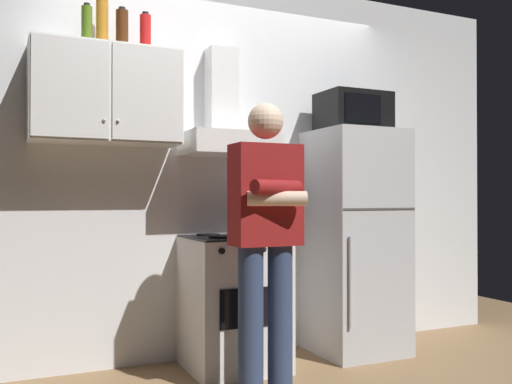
{
  "coord_description": "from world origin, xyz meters",
  "views": [
    {
      "loc": [
        -1.43,
        -3.16,
        1.11
      ],
      "look_at": [
        0.0,
        0.0,
        1.15
      ],
      "focal_mm": 39.33,
      "sensor_mm": 36.0,
      "label": 1
    }
  ],
  "objects_px": {
    "bottle_soda_red": "(145,33)",
    "person_standing": "(266,236)",
    "refrigerator": "(355,241)",
    "bottle_liquor_amber": "(102,23)",
    "stove_oven": "(233,302)",
    "range_hood": "(226,127)",
    "upper_cabinet": "(106,95)",
    "microwave": "(353,112)",
    "bottle_rum_dark": "(122,29)",
    "cooking_pot": "(259,225)",
    "bottle_olive_oil": "(87,25)"
  },
  "relations": [
    {
      "from": "upper_cabinet",
      "to": "microwave",
      "type": "bearing_deg",
      "value": -3.48
    },
    {
      "from": "upper_cabinet",
      "to": "refrigerator",
      "type": "xyz_separation_m",
      "value": [
        1.75,
        -0.12,
        -0.95
      ]
    },
    {
      "from": "microwave",
      "to": "bottle_rum_dark",
      "type": "distance_m",
      "value": 1.71
    },
    {
      "from": "bottle_olive_oil",
      "to": "bottle_rum_dark",
      "type": "relative_size",
      "value": 0.95
    },
    {
      "from": "bottle_liquor_amber",
      "to": "range_hood",
      "type": "bearing_deg",
      "value": -2.7
    },
    {
      "from": "cooking_pot",
      "to": "bottle_soda_red",
      "type": "height_order",
      "value": "bottle_soda_red"
    },
    {
      "from": "stove_oven",
      "to": "range_hood",
      "type": "bearing_deg",
      "value": 90.0
    },
    {
      "from": "stove_oven",
      "to": "refrigerator",
      "type": "xyz_separation_m",
      "value": [
        0.95,
        0.0,
        0.37
      ]
    },
    {
      "from": "range_hood",
      "to": "person_standing",
      "type": "relative_size",
      "value": 0.46
    },
    {
      "from": "upper_cabinet",
      "to": "bottle_liquor_amber",
      "type": "xyz_separation_m",
      "value": [
        -0.02,
        0.04,
        0.45
      ]
    },
    {
      "from": "person_standing",
      "to": "upper_cabinet",
      "type": "bearing_deg",
      "value": 135.74
    },
    {
      "from": "bottle_soda_red",
      "to": "upper_cabinet",
      "type": "bearing_deg",
      "value": -175.11
    },
    {
      "from": "range_hood",
      "to": "refrigerator",
      "type": "height_order",
      "value": "range_hood"
    },
    {
      "from": "bottle_liquor_amber",
      "to": "upper_cabinet",
      "type": "bearing_deg",
      "value": -64.93
    },
    {
      "from": "upper_cabinet",
      "to": "bottle_rum_dark",
      "type": "height_order",
      "value": "bottle_rum_dark"
    },
    {
      "from": "upper_cabinet",
      "to": "bottle_liquor_amber",
      "type": "height_order",
      "value": "bottle_liquor_amber"
    },
    {
      "from": "upper_cabinet",
      "to": "stove_oven",
      "type": "relative_size",
      "value": 1.03
    },
    {
      "from": "bottle_soda_red",
      "to": "bottle_liquor_amber",
      "type": "height_order",
      "value": "bottle_liquor_amber"
    },
    {
      "from": "refrigerator",
      "to": "bottle_soda_red",
      "type": "xyz_separation_m",
      "value": [
        -1.5,
        0.15,
        1.37
      ]
    },
    {
      "from": "range_hood",
      "to": "bottle_olive_oil",
      "type": "distance_m",
      "value": 1.08
    },
    {
      "from": "bottle_soda_red",
      "to": "bottle_liquor_amber",
      "type": "bearing_deg",
      "value": 176.04
    },
    {
      "from": "stove_oven",
      "to": "refrigerator",
      "type": "distance_m",
      "value": 1.02
    },
    {
      "from": "upper_cabinet",
      "to": "bottle_olive_oil",
      "type": "distance_m",
      "value": 0.43
    },
    {
      "from": "range_hood",
      "to": "person_standing",
      "type": "bearing_deg",
      "value": -93.91
    },
    {
      "from": "range_hood",
      "to": "bottle_olive_oil",
      "type": "xyz_separation_m",
      "value": [
        -0.92,
        -0.02,
        0.57
      ]
    },
    {
      "from": "bottle_soda_red",
      "to": "bottle_liquor_amber",
      "type": "relative_size",
      "value": 0.79
    },
    {
      "from": "stove_oven",
      "to": "microwave",
      "type": "xyz_separation_m",
      "value": [
        0.95,
        0.02,
        1.31
      ]
    },
    {
      "from": "bottle_soda_red",
      "to": "person_standing",
      "type": "bearing_deg",
      "value": -56.35
    },
    {
      "from": "range_hood",
      "to": "cooking_pot",
      "type": "relative_size",
      "value": 2.38
    },
    {
      "from": "refrigerator",
      "to": "bottle_rum_dark",
      "type": "relative_size",
      "value": 6.14
    },
    {
      "from": "bottle_soda_red",
      "to": "refrigerator",
      "type": "bearing_deg",
      "value": -5.55
    },
    {
      "from": "bottle_soda_red",
      "to": "bottle_liquor_amber",
      "type": "distance_m",
      "value": 0.27
    },
    {
      "from": "upper_cabinet",
      "to": "bottle_rum_dark",
      "type": "distance_m",
      "value": 0.43
    },
    {
      "from": "microwave",
      "to": "bottle_rum_dark",
      "type": "height_order",
      "value": "bottle_rum_dark"
    },
    {
      "from": "cooking_pot",
      "to": "bottle_rum_dark",
      "type": "height_order",
      "value": "bottle_rum_dark"
    },
    {
      "from": "range_hood",
      "to": "bottle_rum_dark",
      "type": "xyz_separation_m",
      "value": [
        -0.7,
        0.0,
        0.58
      ]
    },
    {
      "from": "stove_oven",
      "to": "microwave",
      "type": "height_order",
      "value": "microwave"
    },
    {
      "from": "bottle_olive_oil",
      "to": "bottle_liquor_amber",
      "type": "distance_m",
      "value": 0.12
    },
    {
      "from": "stove_oven",
      "to": "range_hood",
      "type": "xyz_separation_m",
      "value": [
        0.0,
        0.13,
        1.16
      ]
    },
    {
      "from": "upper_cabinet",
      "to": "microwave",
      "type": "relative_size",
      "value": 1.88
    },
    {
      "from": "bottle_olive_oil",
      "to": "bottle_liquor_amber",
      "type": "relative_size",
      "value": 0.77
    },
    {
      "from": "bottle_liquor_amber",
      "to": "refrigerator",
      "type": "bearing_deg",
      "value": -5.31
    },
    {
      "from": "stove_oven",
      "to": "bottle_soda_red",
      "type": "distance_m",
      "value": 1.83
    },
    {
      "from": "microwave",
      "to": "cooking_pot",
      "type": "bearing_deg",
      "value": -170.43
    },
    {
      "from": "upper_cabinet",
      "to": "bottle_olive_oil",
      "type": "bearing_deg",
      "value": -170.6
    },
    {
      "from": "microwave",
      "to": "upper_cabinet",
      "type": "bearing_deg",
      "value": 176.52
    },
    {
      "from": "stove_oven",
      "to": "person_standing",
      "type": "bearing_deg",
      "value": -94.72
    },
    {
      "from": "stove_oven",
      "to": "refrigerator",
      "type": "bearing_deg",
      "value": 0.04
    },
    {
      "from": "refrigerator",
      "to": "cooking_pot",
      "type": "bearing_deg",
      "value": -171.68
    },
    {
      "from": "person_standing",
      "to": "bottle_soda_red",
      "type": "distance_m",
      "value": 1.56
    }
  ]
}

